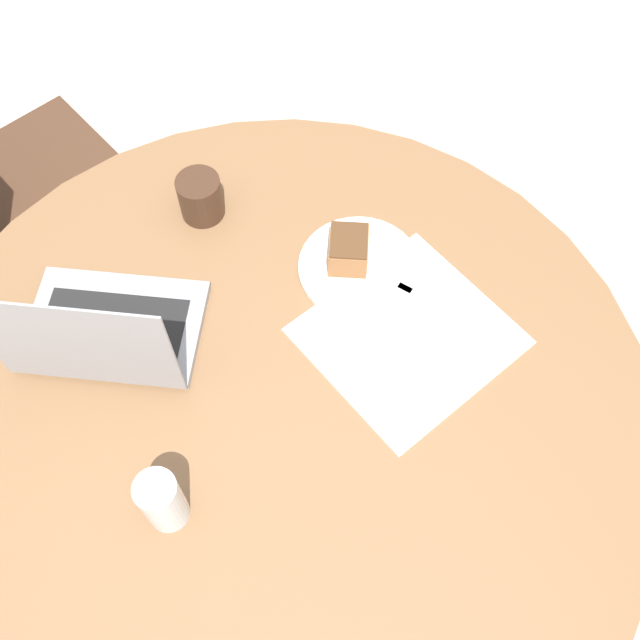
{
  "coord_description": "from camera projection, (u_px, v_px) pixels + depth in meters",
  "views": [
    {
      "loc": [
        -0.42,
        -0.27,
        1.89
      ],
      "look_at": [
        0.15,
        -0.01,
        0.8
      ],
      "focal_mm": 42.0,
      "sensor_mm": 36.0,
      "label": 1
    }
  ],
  "objects": [
    {
      "name": "cake_slice",
      "position": [
        348.0,
        249.0,
        1.33
      ],
      "size": [
        0.1,
        0.09,
        0.06
      ],
      "rotation": [
        0.0,
        0.0,
        3.5
      ],
      "color": "brown",
      "rests_on": "plate"
    },
    {
      "name": "laptop",
      "position": [
        105.0,
        331.0,
        1.24
      ],
      "size": [
        0.29,
        0.35,
        0.25
      ],
      "rotation": [
        0.0,
        0.0,
        5.03
      ],
      "color": "gray",
      "rests_on": "dining_table"
    },
    {
      "name": "fork",
      "position": [
        379.0,
        275.0,
        1.33
      ],
      "size": [
        0.04,
        0.17,
        0.0
      ],
      "rotation": [
        0.0,
        0.0,
        4.58
      ],
      "color": "silver",
      "rests_on": "plate"
    },
    {
      "name": "plate",
      "position": [
        360.0,
        268.0,
        1.35
      ],
      "size": [
        0.22,
        0.22,
        0.01
      ],
      "color": "silver",
      "rests_on": "dining_table"
    },
    {
      "name": "chair",
      "position": [
        4.0,
        194.0,
        1.79
      ],
      "size": [
        0.55,
        0.55,
        0.94
      ],
      "rotation": [
        0.0,
        0.0,
        4.3
      ],
      "color": "#472D1E",
      "rests_on": "ground_plane"
    },
    {
      "name": "ground_plane",
      "position": [
        292.0,
        521.0,
        1.89
      ],
      "size": [
        12.0,
        12.0,
        0.0
      ],
      "primitive_type": "plane",
      "color": "#B7AD9E"
    },
    {
      "name": "coffee_glass",
      "position": [
        200.0,
        197.0,
        1.38
      ],
      "size": [
        0.08,
        0.08,
        0.09
      ],
      "color": "#3D2619",
      "rests_on": "dining_table"
    },
    {
      "name": "dining_table",
      "position": [
        280.0,
        425.0,
        1.32
      ],
      "size": [
        1.26,
        1.26,
        0.76
      ],
      "color": "brown",
      "rests_on": "ground_plane"
    },
    {
      "name": "water_glass",
      "position": [
        162.0,
        501.0,
        1.08
      ],
      "size": [
        0.06,
        0.06,
        0.12
      ],
      "color": "silver",
      "rests_on": "dining_table"
    },
    {
      "name": "paper_document",
      "position": [
        408.0,
        336.0,
        1.29
      ],
      "size": [
        0.42,
        0.41,
        0.0
      ],
      "rotation": [
        0.0,
        0.0,
        -0.45
      ],
      "color": "white",
      "rests_on": "dining_table"
    }
  ]
}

